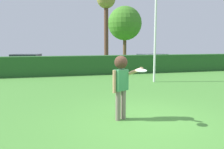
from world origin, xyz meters
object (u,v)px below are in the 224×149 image
Objects in this scene: person at (121,79)px; birch_tree at (125,24)px; bare_elm_tree at (106,5)px; lamppost at (155,25)px; parked_car_red at (26,61)px; parked_car_green at (152,60)px; frisbee at (141,70)px.

birch_tree reaches higher than person.
birch_tree is (2.80, 2.86, -1.51)m from bare_elm_tree.
lamppost is 11.92m from parked_car_red.
person is at bearing -101.29° from bare_elm_tree.
person reaches higher than parked_car_green.
lamppost is 10.98m from bare_elm_tree.
lamppost is 1.25× the size of parked_car_green.
lamppost is at bearing 57.58° from person.
bare_elm_tree is at bearing 80.26° from frisbee.
parked_car_red is (-7.68, 8.79, -2.41)m from lamppost.
parked_car_green is at bearing 64.74° from frisbee.
person reaches higher than parked_car_red.
lamppost reaches higher than frisbee.
birch_tree is (2.46, 13.48, 1.27)m from lamppost.
birch_tree is (10.15, 4.69, 3.68)m from parked_car_red.
bare_elm_tree reaches higher than lamppost.
frisbee is at bearing -106.11° from birch_tree.
person is 17.24m from bare_elm_tree.
parked_car_red is at bearing 106.49° from frisbee.
parked_car_red is at bearing -155.20° from birch_tree.
lamppost is 7.35m from parked_car_green.
bare_elm_tree is (3.25, 16.27, 4.70)m from person.
birch_tree reaches higher than parked_car_green.
frisbee is at bearing -115.26° from parked_car_green.
parked_car_red is 1.00× the size of parked_car_green.
lamppost is at bearing -113.11° from parked_car_green.
bare_elm_tree is (-0.34, 10.62, 2.77)m from lamppost.
birch_tree is at bearing 79.64° from lamppost.
parked_car_red is 0.71× the size of birch_tree.
bare_elm_tree is 4.28m from birch_tree.
birch_tree is at bearing 24.80° from parked_car_red.
lamppost reaches higher than parked_car_green.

